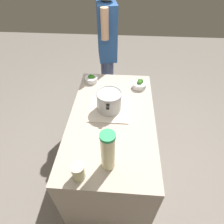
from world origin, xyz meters
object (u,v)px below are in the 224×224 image
object	(u,v)px
broccoli_bowl_front	(91,79)
person_cook	(107,54)
broccoli_bowl_center	(140,84)
lemonade_pitcher	(108,151)
mason_jar	(78,172)
cooking_pot	(109,101)

from	to	relation	value
broccoli_bowl_front	person_cook	world-z (taller)	person_cook
broccoli_bowl_center	person_cook	distance (m)	0.68
broccoli_bowl_front	person_cook	bearing A→B (deg)	-13.93
lemonade_pitcher	broccoli_bowl_front	bearing A→B (deg)	15.04
lemonade_pitcher	broccoli_bowl_center	xyz separation A→B (m)	(0.90, -0.24, -0.12)
mason_jar	broccoli_bowl_front	distance (m)	1.07
lemonade_pitcher	broccoli_bowl_front	size ratio (longest dim) A/B	2.42
mason_jar	broccoli_bowl_center	xyz separation A→B (m)	(1.00, -0.42, -0.03)
person_cook	mason_jar	bearing A→B (deg)	178.49
broccoli_bowl_front	broccoli_bowl_center	xyz separation A→B (m)	(-0.06, -0.50, 0.00)
cooking_pot	lemonade_pitcher	size ratio (longest dim) A/B	0.91
cooking_pot	broccoli_bowl_center	size ratio (longest dim) A/B	2.14
lemonade_pitcher	mason_jar	size ratio (longest dim) A/B	2.59
broccoli_bowl_center	person_cook	xyz separation A→B (m)	(0.56, 0.37, 0.04)
mason_jar	broccoli_bowl_center	distance (m)	1.08
mason_jar	broccoli_bowl_front	size ratio (longest dim) A/B	0.94
broccoli_bowl_front	person_cook	xyz separation A→B (m)	(0.50, -0.12, 0.04)
cooking_pot	broccoli_bowl_front	bearing A→B (deg)	28.01
cooking_pot	person_cook	bearing A→B (deg)	6.11
mason_jar	broccoli_bowl_center	size ratio (longest dim) A/B	0.91
lemonade_pitcher	person_cook	distance (m)	1.47
broccoli_bowl_center	mason_jar	bearing A→B (deg)	157.45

